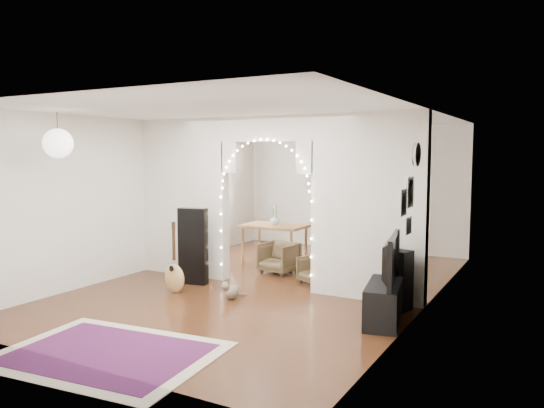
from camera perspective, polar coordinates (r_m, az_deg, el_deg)
The scene contains 25 objects.
floor at distance 8.63m, azimuth -0.44°, elevation -8.71°, with size 7.50×7.50×0.00m, color black.
ceiling at distance 8.39m, azimuth -0.45°, elevation 9.47°, with size 5.00×7.50×0.02m, color white.
wall_back at distance 11.81m, azimuth 8.53°, elevation 1.69°, with size 5.00×0.02×2.70m, color silver.
wall_front at distance 5.48m, azimuth -20.12°, elevation -2.89°, with size 5.00×0.02×2.70m, color silver.
wall_left at distance 9.87m, azimuth -13.19°, elevation 0.88°, with size 0.02×7.50×2.70m, color silver.
wall_right at distance 7.51m, azimuth 16.42°, elevation -0.61°, with size 0.02×7.50×2.70m, color silver.
divider_wall at distance 8.40m, azimuth -0.45°, elevation 0.76°, with size 5.00×0.20×2.70m.
fairy_lights at distance 8.28m, azimuth -0.89°, elevation 1.55°, with size 1.64×0.04×1.60m, color #FFEABF, non-canonical shape.
window at distance 11.24m, azimuth -6.93°, elevation 2.29°, with size 0.04×1.20×1.40m, color white.
wall_clock at distance 6.89m, azimuth 15.33°, elevation 5.15°, with size 0.31×0.31×0.03m, color white.
picture_frames at distance 6.53m, azimuth 14.37°, elevation -0.11°, with size 0.02×0.50×0.70m, color white, non-canonical shape.
paper_lantern at distance 7.75m, azimuth -22.03°, elevation 6.07°, with size 0.40×0.40×0.40m, color white.
ceiling_fan at distance 10.16m, azimuth 5.14°, elevation 7.05°, with size 1.10×1.10×0.30m, color #C78442, non-canonical shape.
area_rug at distance 6.06m, azimuth -17.30°, elevation -15.13°, with size 2.25×1.69×0.02m, color maroon.
guitar_case at distance 8.69m, azimuth -8.49°, elevation -4.51°, with size 0.47×0.16×1.24m, color black.
acoustic_guitar at distance 8.22m, azimuth -10.48°, elevation -6.65°, with size 0.39×0.22×0.92m.
tabby_cat at distance 7.83m, azimuth -4.40°, elevation -9.31°, with size 0.28×0.44×0.29m.
floor_speaker at distance 7.43m, azimuth 13.41°, elevation -7.98°, with size 0.38×0.35×0.81m.
media_console at distance 6.88m, azimuth 11.93°, elevation -10.39°, with size 0.40×1.00×0.50m, color black.
tv at distance 6.75m, azimuth 12.02°, elevation -5.81°, with size 1.07×0.14×0.62m, color black.
bookcase at distance 11.59m, azimuth 8.58°, elevation -1.35°, with size 1.46×0.37×1.50m, color tan.
dining_table at distance 10.16m, azimuth 0.27°, elevation -2.64°, with size 1.21×0.81×0.76m.
flower_vase at distance 10.14m, azimuth 0.27°, elevation -1.70°, with size 0.18×0.18×0.19m, color white.
dining_chair_left at distance 8.73m, azimuth 4.75°, elevation -7.08°, with size 0.47×0.49×0.44m, color brown.
dining_chair_right at distance 9.43m, azimuth 0.71°, elevation -5.79°, with size 0.58×0.60×0.55m, color brown.
Camera 1 is at (4.11, -7.29, 2.11)m, focal length 35.00 mm.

